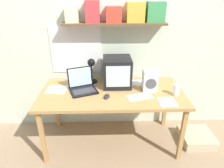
{
  "coord_description": "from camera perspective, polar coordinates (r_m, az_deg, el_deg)",
  "views": [
    {
      "loc": [
        -0.06,
        -2.09,
        1.83
      ],
      "look_at": [
        0.0,
        0.0,
        0.84
      ],
      "focal_mm": 32.0,
      "sensor_mm": 36.0,
      "label": 1
    }
  ],
  "objects": [
    {
      "name": "crt_monitor",
      "position": [
        2.45,
        1.45,
        3.5
      ],
      "size": [
        0.34,
        0.35,
        0.36
      ],
      "rotation": [
        0.0,
        0.0,
        0.01
      ],
      "color": "black",
      "rests_on": "corner_desk"
    },
    {
      "name": "printed_handout",
      "position": [
        2.6,
        7.82,
        0.36
      ],
      "size": [
        0.27,
        0.18,
        0.0
      ],
      "rotation": [
        0.0,
        0.0,
        -0.02
      ],
      "color": "white",
      "rests_on": "corner_desk"
    },
    {
      "name": "back_wall",
      "position": [
        2.59,
        -0.3,
        13.81
      ],
      "size": [
        5.6,
        0.24,
        2.6
      ],
      "color": "silver",
      "rests_on": "ground_plane"
    },
    {
      "name": "loose_paper_near_laptop",
      "position": [
        2.27,
        7.91,
        -3.59
      ],
      "size": [
        0.31,
        0.22,
        0.0
      ],
      "rotation": [
        0.0,
        0.0,
        0.28
      ],
      "color": "white",
      "rests_on": "corner_desk"
    },
    {
      "name": "juice_glass",
      "position": [
        2.37,
        17.84,
        -1.75
      ],
      "size": [
        0.07,
        0.07,
        0.13
      ],
      "color": "white",
      "rests_on": "corner_desk"
    },
    {
      "name": "ground_plane",
      "position": [
        2.78,
        0.0,
        -15.79
      ],
      "size": [
        12.0,
        12.0,
        0.0
      ],
      "primitive_type": "plane",
      "color": "#9C8163"
    },
    {
      "name": "space_heater",
      "position": [
        2.38,
        10.79,
        1.01
      ],
      "size": [
        0.17,
        0.14,
        0.25
      ],
      "rotation": [
        0.0,
        0.0,
        -0.0
      ],
      "color": "white",
      "rests_on": "corner_desk"
    },
    {
      "name": "open_notebook",
      "position": [
        2.23,
        15.54,
        -4.93
      ],
      "size": [
        0.19,
        0.2,
        0.0
      ],
      "rotation": [
        0.0,
        0.0,
        0.02
      ],
      "color": "white",
      "rests_on": "corner_desk"
    },
    {
      "name": "corner_desk",
      "position": [
        2.39,
        0.0,
        -3.41
      ],
      "size": [
        1.68,
        0.8,
        0.74
      ],
      "color": "#B3864B",
      "rests_on": "ground_plane"
    },
    {
      "name": "loose_paper_near_monitor",
      "position": [
        2.5,
        -15.49,
        -1.47
      ],
      "size": [
        0.26,
        0.24,
        0.0
      ],
      "rotation": [
        0.0,
        0.0,
        -0.11
      ],
      "color": "white",
      "rests_on": "corner_desk"
    },
    {
      "name": "computer_mouse",
      "position": [
        2.23,
        -1.5,
        -3.53
      ],
      "size": [
        0.09,
        0.12,
        0.03
      ],
      "rotation": [
        0.0,
        0.0,
        -0.27
      ],
      "color": "#232326",
      "rests_on": "corner_desk"
    },
    {
      "name": "desk_lamp",
      "position": [
        2.49,
        -5.87,
        4.71
      ],
      "size": [
        0.13,
        0.17,
        0.33
      ],
      "rotation": [
        0.0,
        0.0,
        0.08
      ],
      "color": "black",
      "rests_on": "corner_desk"
    },
    {
      "name": "floor_cushion",
      "position": [
        2.95,
        23.01,
        -13.85
      ],
      "size": [
        0.41,
        0.41,
        0.12
      ],
      "color": "#C0B390",
      "rests_on": "ground_plane"
    },
    {
      "name": "laptop",
      "position": [
        2.4,
        -8.52,
        -0.23
      ],
      "size": [
        0.38,
        0.38,
        0.25
      ],
      "rotation": [
        0.0,
        0.0,
        0.35
      ],
      "color": "black",
      "rests_on": "corner_desk"
    }
  ]
}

